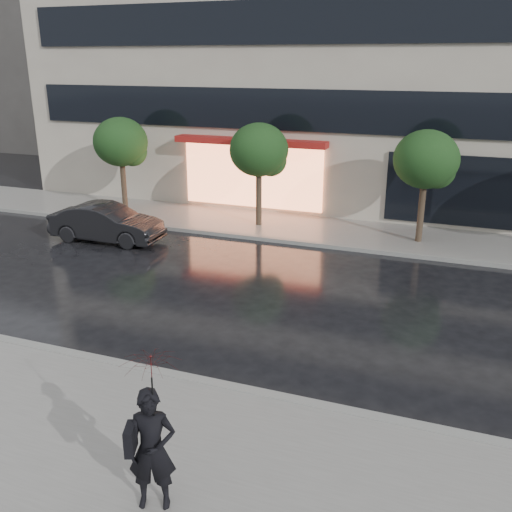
% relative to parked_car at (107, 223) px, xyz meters
% --- Properties ---
extents(ground, '(120.00, 120.00, 0.00)m').
position_rel_parked_car_xyz_m(ground, '(7.46, -6.46, -0.67)').
color(ground, black).
rests_on(ground, ground).
extents(sidewalk_near, '(60.00, 4.50, 0.12)m').
position_rel_parked_car_xyz_m(sidewalk_near, '(7.46, -9.71, -0.61)').
color(sidewalk_near, slate).
rests_on(sidewalk_near, ground).
extents(sidewalk_far, '(60.00, 3.50, 0.12)m').
position_rel_parked_car_xyz_m(sidewalk_far, '(7.46, 3.79, -0.61)').
color(sidewalk_far, slate).
rests_on(sidewalk_far, ground).
extents(curb_near, '(60.00, 0.25, 0.14)m').
position_rel_parked_car_xyz_m(curb_near, '(7.46, -7.46, -0.60)').
color(curb_near, gray).
rests_on(curb_near, ground).
extents(curb_far, '(60.00, 0.25, 0.14)m').
position_rel_parked_car_xyz_m(curb_far, '(7.46, 2.04, -0.60)').
color(curb_far, gray).
rests_on(curb_far, ground).
extents(bg_building_left, '(14.00, 10.00, 12.00)m').
position_rel_parked_car_xyz_m(bg_building_left, '(-20.54, 19.54, 5.33)').
color(bg_building_left, '#59544F').
rests_on(bg_building_left, ground).
extents(tree_far_west, '(2.20, 2.20, 3.99)m').
position_rel_parked_car_xyz_m(tree_far_west, '(-1.48, 3.57, 2.25)').
color(tree_far_west, '#33261C').
rests_on(tree_far_west, ground).
extents(tree_mid_west, '(2.20, 2.20, 3.99)m').
position_rel_parked_car_xyz_m(tree_mid_west, '(4.52, 3.57, 2.25)').
color(tree_mid_west, '#33261C').
rests_on(tree_mid_west, ground).
extents(tree_mid_east, '(2.20, 2.20, 3.99)m').
position_rel_parked_car_xyz_m(tree_mid_east, '(10.52, 3.57, 2.25)').
color(tree_mid_east, '#33261C').
rests_on(tree_mid_east, ground).
extents(parked_car, '(4.11, 1.57, 1.34)m').
position_rel_parked_car_xyz_m(parked_car, '(0.00, 0.00, 0.00)').
color(parked_car, black).
rests_on(parked_car, ground).
extents(pedestrian_with_umbrella, '(1.07, 1.08, 2.44)m').
position_rel_parked_car_xyz_m(pedestrian_with_umbrella, '(8.20, -10.71, 0.92)').
color(pedestrian_with_umbrella, black).
rests_on(pedestrian_with_umbrella, sidewalk_near).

